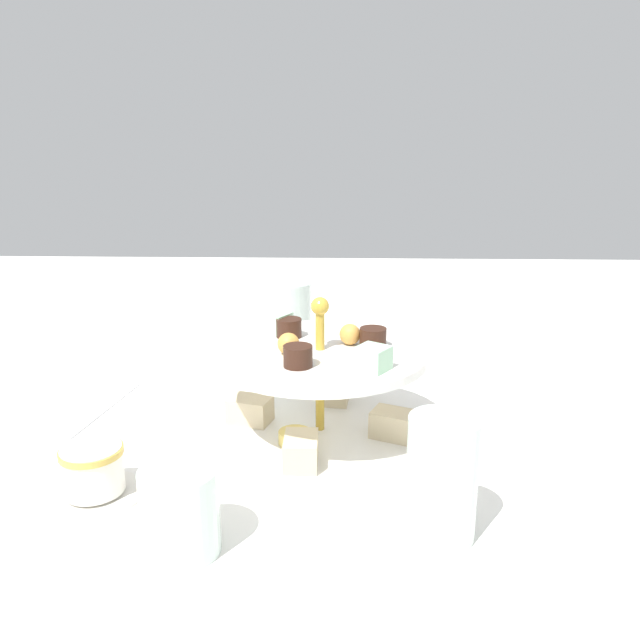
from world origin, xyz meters
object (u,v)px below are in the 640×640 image
Objects in this scene: teacup_with_saucer at (93,473)px; butter_knife_right at (103,408)px; water_glass_short_left at (180,511)px; butter_knife_left at (523,400)px; tiered_serving_stand at (320,399)px; water_glass_mid_back at (442,478)px; water_glass_tall_right at (289,326)px.

teacup_with_saucer reaches higher than butter_knife_right.
butter_knife_left is at bearing 131.27° from water_glass_short_left.
tiered_serving_stand is at bearing 80.20° from butter_knife_left.
teacup_with_saucer is (0.13, -0.21, -0.02)m from tiered_serving_stand.
water_glass_short_left is 0.82× the size of teacup_with_saucer.
butter_knife_left is at bearing 117.42° from teacup_with_saucer.
water_glass_mid_back reaches higher than water_glass_short_left.
butter_knife_right is at bearing -148.25° from water_glass_short_left.
water_glass_tall_right reaches higher than water_glass_mid_back.
water_glass_mid_back is at bearing 80.98° from teacup_with_saucer.
butter_knife_right is (0.16, -0.22, -0.06)m from water_glass_tall_right.
water_glass_tall_right is 0.35m from butter_knife_left.
tiered_serving_stand is 0.29m from butter_knife_right.
water_glass_mid_back is (0.41, 0.16, -0.01)m from water_glass_tall_right.
butter_knife_left is 1.00× the size of butter_knife_right.
teacup_with_saucer is 0.53× the size of butter_knife_right.
butter_knife_right is (0.05, -0.54, 0.00)m from butter_knife_left.
water_glass_short_left reaches higher than butter_knife_left.
water_glass_mid_back is (0.18, 0.11, 0.01)m from tiered_serving_stand.
water_glass_mid_back is at bearing 65.63° from butter_knife_right.
water_glass_tall_right is at bearing -166.66° from tiered_serving_stand.
tiered_serving_stand is 2.67× the size of water_glass_mid_back.
tiered_serving_stand is 1.71× the size of butter_knife_left.
water_glass_tall_right is 1.46× the size of teacup_with_saucer.
teacup_with_saucer is (-0.08, -0.10, -0.01)m from water_glass_short_left.
water_glass_tall_right is 0.77× the size of butter_knife_right.
teacup_with_saucer is at bearing -99.02° from water_glass_mid_back.
tiered_serving_stand reaches higher than water_glass_short_left.
water_glass_tall_right is 0.44m from water_glass_mid_back.
tiered_serving_stand is at bearing 153.33° from water_glass_short_left.
butter_knife_right is at bearing -103.64° from tiered_serving_stand.
water_glass_tall_right reaches higher than water_glass_short_left.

